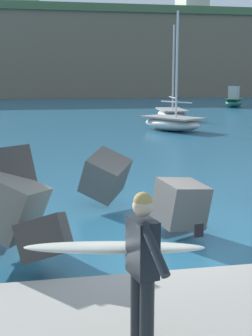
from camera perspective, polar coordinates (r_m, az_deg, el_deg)
name	(u,v)px	position (r m, az deg, el deg)	size (l,w,h in m)	color
ground_plane	(164,243)	(9.09, 4.65, -9.15)	(400.00, 400.00, 0.00)	#235B7A
surfer_with_board	(135,259)	(4.91, 1.14, -11.11)	(2.12, 1.33, 1.78)	black
boat_near_left	(172,123)	(28.24, 5.67, 5.57)	(3.84, 4.56, 6.91)	beige
boat_near_centre	(172,113)	(35.99, 5.61, 6.69)	(2.53, 5.09, 6.95)	beige
boat_near_right	(234,100)	(52.42, 13.10, 8.09)	(3.78, 4.37, 2.41)	#1E6656
headland_bluff	(157,56)	(91.86, 3.85, 13.49)	(88.99, 31.27, 14.32)	#756651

